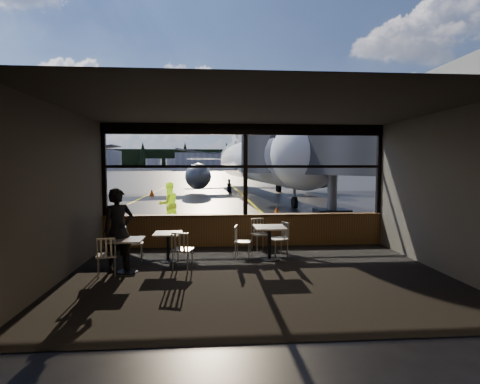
{
  "coord_description": "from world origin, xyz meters",
  "views": [
    {
      "loc": [
        -0.97,
        -10.67,
        2.32
      ],
      "look_at": [
        -0.08,
        1.0,
        1.5
      ],
      "focal_mm": 28.0,
      "sensor_mm": 36.0,
      "label": 1
    }
  ],
  "objects": [
    {
      "name": "ceiling",
      "position": [
        0.0,
        -3.0,
        3.5
      ],
      "size": [
        8.0,
        6.0,
        0.04
      ],
      "primitive_type": "cube",
      "color": "#38332D",
      "rests_on": "ground"
    },
    {
      "name": "cone_nose",
      "position": [
        2.0,
        6.14,
        0.23
      ],
      "size": [
        0.33,
        0.33,
        0.46
      ],
      "primitive_type": "cone",
      "color": "orange",
      "rests_on": "ground_plane"
    },
    {
      "name": "chair_near_n",
      "position": [
        0.36,
        -0.59,
        0.43
      ],
      "size": [
        0.6,
        0.6,
        0.87
      ],
      "primitive_type": null,
      "rotation": [
        0.0,
        0.0,
        3.45
      ],
      "color": "#B3AEA2",
      "rests_on": "carpet_floor"
    },
    {
      "name": "carpet_floor",
      "position": [
        0.0,
        -3.0,
        0.01
      ],
      "size": [
        8.0,
        6.0,
        0.01
      ],
      "primitive_type": "cube",
      "color": "black",
      "rests_on": "ground"
    },
    {
      "name": "cone_wing",
      "position": [
        -5.55,
        18.41,
        0.27
      ],
      "size": [
        0.39,
        0.39,
        0.55
      ],
      "primitive_type": "cone",
      "color": "#E34C07",
      "rests_on": "ground_plane"
    },
    {
      "name": "cafe_table_near",
      "position": [
        0.45,
        -1.67,
        0.42
      ],
      "size": [
        0.76,
        0.76,
        0.83
      ],
      "primitive_type": null,
      "color": "#A7A199",
      "rests_on": "carpet_floor"
    },
    {
      "name": "hangar_left",
      "position": [
        -70.0,
        180.0,
        5.5
      ],
      "size": [
        45.0,
        18.0,
        11.0
      ],
      "primitive_type": null,
      "color": "silver",
      "rests_on": "ground_plane"
    },
    {
      "name": "mullion_left",
      "position": [
        -3.95,
        0.0,
        2.2
      ],
      "size": [
        0.12,
        0.12,
        2.6
      ],
      "primitive_type": "cube",
      "color": "black",
      "rests_on": "ground"
    },
    {
      "name": "chair_near_e",
      "position": [
        0.73,
        -1.32,
        0.44
      ],
      "size": [
        0.6,
        0.6,
        0.89
      ],
      "primitive_type": null,
      "rotation": [
        0.0,
        0.0,
        1.86
      ],
      "color": "#B1AB9F",
      "rests_on": "carpet_floor"
    },
    {
      "name": "wall_right",
      "position": [
        4.0,
        -3.0,
        1.75
      ],
      "size": [
        0.04,
        6.0,
        3.5
      ],
      "primitive_type": "cube",
      "color": "#534C42",
      "rests_on": "ground"
    },
    {
      "name": "hangar_mid",
      "position": [
        0.0,
        185.0,
        5.0
      ],
      "size": [
        38.0,
        15.0,
        10.0
      ],
      "primitive_type": null,
      "color": "silver",
      "rests_on": "ground_plane"
    },
    {
      "name": "ground_crew",
      "position": [
        -2.62,
        3.88,
        0.85
      ],
      "size": [
        1.03,
        0.97,
        1.69
      ],
      "primitive_type": "imported",
      "rotation": [
        0.0,
        0.0,
        3.68
      ],
      "color": "#BFF219",
      "rests_on": "ground_plane"
    },
    {
      "name": "airliner",
      "position": [
        2.89,
        21.36,
        5.34
      ],
      "size": [
        31.31,
        36.75,
        10.68
      ],
      "primitive_type": null,
      "rotation": [
        0.0,
        0.0,
        0.06
      ],
      "color": "white",
      "rests_on": "ground_plane"
    },
    {
      "name": "jet_bridge",
      "position": [
        3.6,
        5.5,
        2.48
      ],
      "size": [
        9.3,
        11.37,
        4.96
      ],
      "primitive_type": null,
      "color": "#2C2C2E",
      "rests_on": "ground_plane"
    },
    {
      "name": "cafe_table_left",
      "position": [
        -2.8,
        -2.49,
        0.37
      ],
      "size": [
        0.67,
        0.67,
        0.73
      ],
      "primitive_type": null,
      "color": "#A7A099",
      "rests_on": "carpet_floor"
    },
    {
      "name": "fuel_tank_b",
      "position": [
        -20.0,
        182.0,
        3.0
      ],
      "size": [
        8.0,
        8.0,
        6.0
      ],
      "primitive_type": "cylinder",
      "color": "silver",
      "rests_on": "ground_plane"
    },
    {
      "name": "treeline",
      "position": [
        0.0,
        210.0,
        6.0
      ],
      "size": [
        360.0,
        3.0,
        12.0
      ],
      "primitive_type": "cube",
      "color": "black",
      "rests_on": "ground_plane"
    },
    {
      "name": "chair_mid_s",
      "position": [
        -1.62,
        -2.36,
        0.44
      ],
      "size": [
        0.59,
        0.59,
        0.88
      ],
      "primitive_type": null,
      "rotation": [
        0.0,
        0.0,
        -0.26
      ],
      "color": "#B8B3A6",
      "rests_on": "carpet_floor"
    },
    {
      "name": "fuel_tank_a",
      "position": [
        -30.0,
        182.0,
        3.0
      ],
      "size": [
        8.0,
        8.0,
        6.0
      ],
      "primitive_type": "cylinder",
      "color": "silver",
      "rests_on": "ground_plane"
    },
    {
      "name": "chair_left_s",
      "position": [
        -3.18,
        -2.72,
        0.43
      ],
      "size": [
        0.56,
        0.56,
        0.85
      ],
      "primitive_type": null,
      "rotation": [
        0.0,
        0.0,
        0.24
      ],
      "color": "#AAA699",
      "rests_on": "carpet_floor"
    },
    {
      "name": "wall_left",
      "position": [
        -4.0,
        -3.0,
        1.75
      ],
      "size": [
        0.04,
        6.0,
        3.5
      ],
      "primitive_type": "cube",
      "color": "#534C42",
      "rests_on": "ground"
    },
    {
      "name": "chair_near_w",
      "position": [
        -0.19,
        -1.49,
        0.42
      ],
      "size": [
        0.54,
        0.54,
        0.84
      ],
      "primitive_type": null,
      "rotation": [
        0.0,
        0.0,
        -1.79
      ],
      "color": "#AEA99D",
      "rests_on": "carpet_floor"
    },
    {
      "name": "ground_plane",
      "position": [
        0.0,
        120.0,
        0.0
      ],
      "size": [
        520.0,
        520.0,
        0.0
      ],
      "primitive_type": "plane",
      "color": "black",
      "rests_on": "ground"
    },
    {
      "name": "window_transom",
      "position": [
        0.0,
        0.0,
        2.3
      ],
      "size": [
        8.0,
        0.1,
        0.08
      ],
      "primitive_type": "cube",
      "color": "black",
      "rests_on": "ground"
    },
    {
      "name": "wall_back",
      "position": [
        0.0,
        -6.0,
        1.75
      ],
      "size": [
        8.0,
        0.04,
        3.5
      ],
      "primitive_type": "cube",
      "color": "#534C42",
      "rests_on": "ground"
    },
    {
      "name": "mullion_centre",
      "position": [
        0.0,
        0.0,
        2.2
      ],
      "size": [
        0.12,
        0.12,
        2.6
      ],
      "primitive_type": "cube",
      "color": "black",
      "rests_on": "ground"
    },
    {
      "name": "hangar_right",
      "position": [
        60.0,
        178.0,
        6.0
      ],
      "size": [
        50.0,
        20.0,
        12.0
      ],
      "primitive_type": null,
      "color": "silver",
      "rests_on": "ground_plane"
    },
    {
      "name": "mullion_right",
      "position": [
        3.95,
        0.0,
        2.2
      ],
      "size": [
        0.12,
        0.12,
        2.6
      ],
      "primitive_type": "cube",
      "color": "black",
      "rests_on": "ground"
    },
    {
      "name": "window_header",
      "position": [
        0.0,
        0.0,
        3.35
      ],
      "size": [
        8.0,
        0.18,
        0.3
      ],
      "primitive_type": "cube",
      "color": "black",
      "rests_on": "ground"
    },
    {
      "name": "cafe_table_mid",
      "position": [
        -2.03,
        -1.66,
        0.36
      ],
      "size": [
        0.65,
        0.65,
        0.71
      ],
      "primitive_type": null,
      "color": "gray",
      "rests_on": "carpet_floor"
    },
    {
      "name": "fuel_tank_c",
      "position": [
        -10.0,
        182.0,
        3.0
      ],
      "size": [
        8.0,
        8.0,
        6.0
      ],
      "primitive_type": "cylinder",
      "color": "silver",
      "rests_on": "ground_plane"
    },
    {
      "name": "chair_mid_w",
      "position": [
        -2.86,
        -1.53,
        0.44
      ],
      "size": [
        0.58,
        0.58,
        0.88
      ],
      "primitive_type": null,
      "rotation": [
        0.0,
        0.0,
        -1.34
      ],
      "color": "#B5B0A3",
      "rests_on": "carpet_floor"
    },
    {
      "name": "passenger",
      "position": [
        -3.02,
        -2.36,
        0.92
      ],
      "size": [
        0.8,
        0.74,
        1.83
      ],
      "primitive_type": "imported",
      "rotation": [
        0.0,
        0.0,
        0.59
      ],
      "color": "black",
      "rests_on": "carpet_floor"
    },
    {
      "name": "window_sill",
      "position": [
        0.0,
        0.0,
        0.45
      ],
      "size": [
        8.0,
        0.28,
        0.9
      ],
      "primitive_type": "cube",
      "color": "brown",
      "rests_on": "ground"
    }
  ]
}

